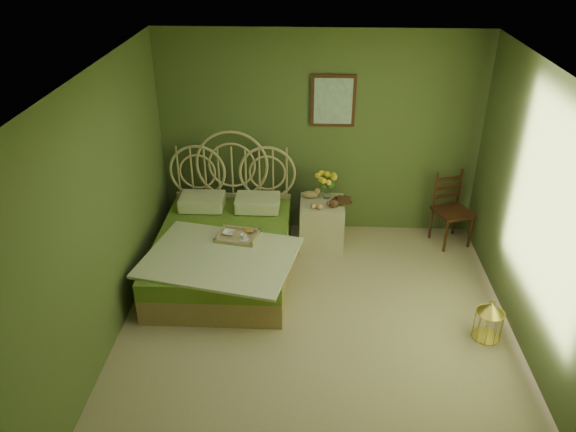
{
  "coord_description": "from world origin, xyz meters",
  "views": [
    {
      "loc": [
        -0.08,
        -4.39,
        3.77
      ],
      "look_at": [
        -0.33,
        1.0,
        0.82
      ],
      "focal_mm": 35.0,
      "sensor_mm": 36.0,
      "label": 1
    }
  ],
  "objects_px": {
    "chair": "(452,204)",
    "birdcage": "(489,321)",
    "bed": "(224,248)",
    "nightstand": "(322,219)"
  },
  "relations": [
    {
      "from": "bed",
      "to": "nightstand",
      "type": "height_order",
      "value": "bed"
    },
    {
      "from": "bed",
      "to": "birdcage",
      "type": "bearing_deg",
      "value": -20.87
    },
    {
      "from": "birdcage",
      "to": "chair",
      "type": "bearing_deg",
      "value": 90.0
    },
    {
      "from": "bed",
      "to": "nightstand",
      "type": "xyz_separation_m",
      "value": [
        1.15,
        0.66,
        0.06
      ]
    },
    {
      "from": "chair",
      "to": "birdcage",
      "type": "bearing_deg",
      "value": -110.67
    },
    {
      "from": "chair",
      "to": "birdcage",
      "type": "height_order",
      "value": "chair"
    },
    {
      "from": "nightstand",
      "to": "chair",
      "type": "bearing_deg",
      "value": 6.38
    },
    {
      "from": "chair",
      "to": "birdcage",
      "type": "distance_m",
      "value": 1.94
    },
    {
      "from": "bed",
      "to": "chair",
      "type": "distance_m",
      "value": 2.92
    },
    {
      "from": "chair",
      "to": "birdcage",
      "type": "relative_size",
      "value": 2.24
    }
  ]
}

